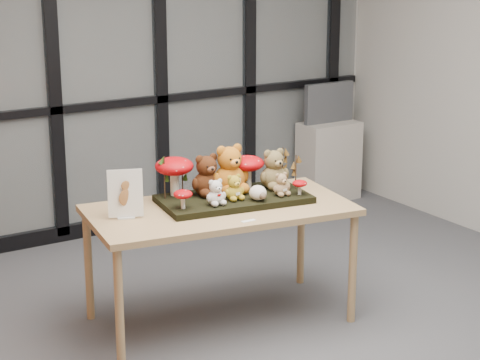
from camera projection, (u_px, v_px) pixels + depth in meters
floor at (289, 347)px, 5.08m from camera, size 5.00×5.00×0.00m
room_shell at (294, 61)px, 4.63m from camera, size 5.00×5.00×5.00m
glass_partition at (108, 58)px, 6.72m from camera, size 4.90×0.06×2.78m
display_table at (220, 217)px, 5.27m from camera, size 1.68×1.02×0.74m
diorama_tray at (234, 199)px, 5.34m from camera, size 0.97×0.58×0.04m
bear_pooh_yellow at (229, 166)px, 5.37m from camera, size 0.29×0.27×0.33m
bear_brown_medium at (206, 172)px, 5.33m from camera, size 0.24×0.23×0.28m
bear_tan_back at (274, 166)px, 5.48m from camera, size 0.24×0.22×0.28m
bear_small_yellow at (234, 186)px, 5.24m from camera, size 0.15×0.14×0.17m
bear_white_bow at (216, 191)px, 5.14m from camera, size 0.15×0.14×0.17m
bear_beige_small at (281, 183)px, 5.33m from camera, size 0.14×0.13×0.16m
plush_cream_hedgehog at (258, 192)px, 5.24m from camera, size 0.09×0.08×0.10m
mushroom_back_left at (174, 175)px, 5.32m from camera, size 0.24×0.24×0.26m
mushroom_back_right at (248, 170)px, 5.48m from camera, size 0.21×0.21×0.23m
mushroom_front_left at (183, 198)px, 5.08m from camera, size 0.11×0.11×0.12m
mushroom_front_right at (300, 187)px, 5.35m from camera, size 0.09×0.09×0.10m
sprig_green_far_left at (165, 178)px, 5.25m from camera, size 0.05×0.05×0.26m
sprig_green_mid_left at (182, 176)px, 5.35m from camera, size 0.05×0.05×0.23m
sprig_dry_far_right at (283, 166)px, 5.54m from camera, size 0.05×0.05×0.25m
sprig_dry_mid_right at (296, 172)px, 5.45m from camera, size 0.05×0.05×0.22m
sprig_green_centre at (210, 174)px, 5.43m from camera, size 0.05×0.05×0.21m
sign_holder at (125, 196)px, 5.01m from camera, size 0.20×0.11×0.29m
label_card at (248, 221)px, 4.99m from camera, size 0.09×0.03×0.00m
cabinet at (329, 161)px, 7.88m from camera, size 0.53×0.31×0.71m
monitor at (329, 103)px, 7.76m from camera, size 0.50×0.05×0.36m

